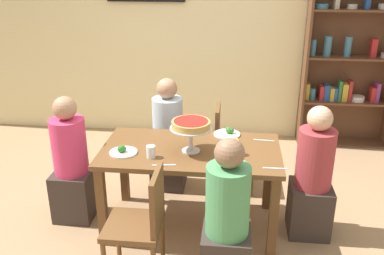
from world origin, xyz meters
name	(u,v)px	position (x,y,z in m)	size (l,w,h in m)	color
ground_plane	(191,224)	(0.00, 0.00, 0.00)	(12.00, 12.00, 0.00)	#9E7A56
rear_partition	(210,28)	(0.00, 2.20, 1.40)	(8.00, 0.12, 2.80)	beige
dining_table	(191,160)	(0.00, 0.00, 0.64)	(1.48, 0.81, 0.74)	brown
bookshelf	(350,58)	(1.71, 2.02, 1.09)	(1.10, 0.30, 2.21)	brown
diner_head_east	(312,181)	(1.01, 0.00, 0.49)	(0.34, 0.34, 1.15)	#382D28
diner_near_right	(227,226)	(0.33, -0.71, 0.49)	(0.34, 0.34, 1.15)	#382D28
diner_head_west	(72,168)	(-1.06, 0.02, 0.49)	(0.34, 0.34, 1.15)	#382D28
diner_far_left	(168,142)	(-0.30, 0.68, 0.49)	(0.34, 0.34, 1.15)	#382D28
chair_near_left	(143,220)	(-0.27, -0.69, 0.49)	(0.40, 0.40, 0.87)	brown
chair_far_right	(228,143)	(0.30, 0.72, 0.49)	(0.40, 0.40, 0.87)	brown
deep_dish_pizza_stand	(191,126)	(0.01, -0.05, 0.96)	(0.34, 0.34, 0.27)	silver
salad_plate_near_diner	(123,151)	(-0.54, -0.15, 0.76)	(0.23, 0.23, 0.07)	white
salad_plate_far_diner	(228,133)	(0.30, 0.33, 0.76)	(0.24, 0.24, 0.07)	white
beer_glass_amber_tall	(234,147)	(0.36, -0.07, 0.81)	(0.07, 0.07, 0.13)	gold
water_glass_clear_near	(151,152)	(-0.30, -0.20, 0.79)	(0.07, 0.07, 0.10)	white
cutlery_fork_near	(275,168)	(0.67, -0.29, 0.74)	(0.18, 0.02, 0.01)	silver
cutlery_knife_near	(264,140)	(0.61, 0.23, 0.74)	(0.18, 0.02, 0.01)	silver
cutlery_fork_far	(230,166)	(0.33, -0.29, 0.74)	(0.18, 0.02, 0.01)	silver
cutlery_knife_far	(164,165)	(-0.17, -0.32, 0.74)	(0.18, 0.02, 0.01)	silver
cutlery_spare_fork	(187,135)	(-0.06, 0.29, 0.74)	(0.18, 0.02, 0.01)	silver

